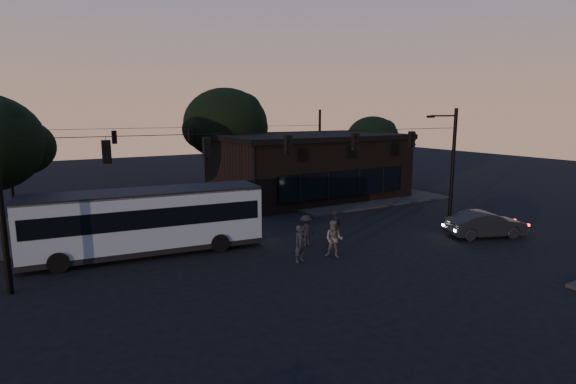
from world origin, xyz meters
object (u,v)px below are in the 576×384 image
car (486,224)px  pedestrian_b (334,239)px  building (307,165)px  pedestrian_d (306,231)px  bus (146,218)px  pedestrian_c (335,227)px  pedestrian_a (300,244)px

car → pedestrian_b: (-9.93, 1.44, 0.19)m
building → pedestrian_d: 15.02m
pedestrian_b → building: bearing=112.1°
bus → pedestrian_d: bearing=-15.2°
pedestrian_c → car: bearing=129.9°
bus → pedestrian_a: bearing=-33.7°
car → pedestrian_b: pedestrian_b is taller
building → bus: size_ratio=1.29×
car → pedestrian_c: 9.10m
building → car: (1.93, -16.28, -1.95)m
pedestrian_a → car: bearing=-25.7°
building → pedestrian_b: size_ratio=8.16×
building → pedestrian_c: building is taller
pedestrian_c → pedestrian_b: bearing=24.1°
pedestrian_a → pedestrian_c: (3.32, 1.63, 0.03)m
pedestrian_a → building: bearing=38.7°
bus → pedestrian_c: bus is taller
car → pedestrian_d: bearing=89.9°
car → pedestrian_c: (-8.45, 3.38, 0.18)m
car → pedestrian_d: pedestrian_d is taller
building → bus: building is taller
building → pedestrian_b: 16.95m
car → pedestrian_c: pedestrian_c is taller
pedestrian_a → pedestrian_d: pedestrian_a is taller
pedestrian_a → pedestrian_c: 3.70m
bus → pedestrian_d: size_ratio=6.92×
bus → pedestrian_b: size_ratio=6.35×
building → pedestrian_d: bearing=-123.2°
building → pedestrian_a: bearing=-124.1°
car → pedestrian_c: size_ratio=2.44×
car → pedestrian_a: bearing=102.1°
pedestrian_c → bus: bearing=-48.6°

